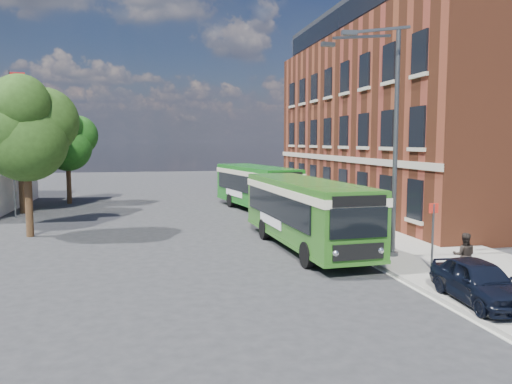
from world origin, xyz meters
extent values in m
plane|color=#2A2A2C|center=(0.00, 0.00, 0.00)|extent=(120.00, 120.00, 0.00)
cube|color=gray|center=(7.00, 8.00, 0.07)|extent=(6.00, 48.00, 0.15)
cube|color=beige|center=(3.95, 8.00, 0.01)|extent=(0.12, 48.00, 0.01)
cube|color=brown|center=(14.00, 12.00, 6.00)|extent=(12.00, 26.00, 12.00)
cube|color=beige|center=(7.96, 12.00, 3.60)|extent=(0.12, 26.00, 0.35)
cube|color=black|center=(14.00, 12.00, 13.10)|extent=(10.80, 24.80, 2.20)
cube|color=black|center=(8.57, 12.00, 13.10)|extent=(0.08, 24.00, 1.40)
cylinder|color=#3C3F42|center=(-12.50, 13.00, 4.50)|extent=(0.10, 0.10, 9.00)
cube|color=red|center=(-12.05, 13.00, 8.60)|extent=(0.90, 0.02, 0.60)
cylinder|color=#3C3F42|center=(5.20, -2.00, 0.15)|extent=(0.44, 0.44, 0.30)
cylinder|color=#3C3F42|center=(5.20, -2.00, 4.50)|extent=(0.18, 0.18, 9.00)
cube|color=#3C3F42|center=(3.96, -2.60, 8.80)|extent=(2.58, 0.46, 0.37)
cube|color=#3C3F42|center=(3.96, -1.40, 8.80)|extent=(2.58, 0.46, 0.37)
cube|color=#3C3F42|center=(2.73, -3.08, 8.55)|extent=(0.55, 0.22, 0.16)
cube|color=#3C3F42|center=(2.73, -0.92, 8.55)|extent=(0.55, 0.22, 0.16)
cylinder|color=#3C3F42|center=(5.60, -4.20, 1.25)|extent=(0.08, 0.08, 2.50)
cube|color=red|center=(5.60, -4.20, 2.35)|extent=(0.35, 0.04, 0.35)
cube|color=#2B641B|center=(2.38, 0.80, 1.77)|extent=(3.06, 10.49, 2.45)
cube|color=#2B641B|center=(2.38, 0.80, 0.50)|extent=(3.10, 10.53, 0.14)
cube|color=black|center=(1.09, 1.03, 1.90)|extent=(0.55, 8.56, 1.10)
cube|color=black|center=(3.64, 1.17, 1.90)|extent=(0.55, 8.56, 1.10)
cube|color=#EFE7C4|center=(2.38, 0.80, 2.60)|extent=(3.12, 10.55, 0.32)
cube|color=#2B641B|center=(2.38, 0.80, 2.96)|extent=(2.95, 10.38, 0.12)
cube|color=black|center=(2.66, -4.41, 1.95)|extent=(2.15, 0.20, 1.05)
cube|color=black|center=(2.66, -4.42, 2.70)|extent=(2.00, 0.19, 0.38)
cube|color=black|center=(2.66, -4.42, 0.95)|extent=(1.90, 0.18, 0.55)
sphere|color=silver|center=(1.81, -4.44, 0.95)|extent=(0.26, 0.26, 0.26)
sphere|color=silver|center=(3.51, -4.35, 0.95)|extent=(0.26, 0.26, 0.26)
cube|color=black|center=(2.10, 6.01, 2.00)|extent=(2.00, 0.19, 0.90)
cube|color=white|center=(1.04, 1.73, 1.15)|extent=(0.21, 3.20, 0.45)
cylinder|color=black|center=(1.40, -2.64, 0.50)|extent=(0.33, 1.01, 1.00)
cylinder|color=black|center=(3.73, -2.51, 0.50)|extent=(0.33, 1.01, 1.00)
cylinder|color=black|center=(1.08, 3.12, 0.50)|extent=(0.33, 1.01, 1.00)
cylinder|color=black|center=(3.42, 3.25, 0.50)|extent=(0.33, 1.01, 1.00)
cube|color=#166218|center=(2.88, 13.37, 1.77)|extent=(4.19, 9.97, 2.45)
cube|color=#166218|center=(2.88, 13.37, 0.50)|extent=(4.24, 10.02, 0.14)
cube|color=black|center=(1.57, 13.44, 1.90)|extent=(1.49, 7.77, 1.10)
cube|color=black|center=(4.09, 13.89, 1.90)|extent=(1.49, 7.77, 1.10)
cube|color=beige|center=(2.88, 13.37, 2.60)|extent=(4.26, 10.04, 0.32)
cube|color=#166218|center=(2.88, 13.37, 2.96)|extent=(4.07, 9.86, 0.12)
cube|color=black|center=(3.75, 8.58, 1.95)|extent=(2.13, 0.46, 1.05)
cube|color=black|center=(3.75, 8.57, 2.70)|extent=(1.98, 0.44, 0.38)
cube|color=black|center=(3.75, 8.57, 0.95)|extent=(1.88, 0.42, 0.55)
sphere|color=silver|center=(2.91, 8.43, 0.95)|extent=(0.26, 0.26, 0.26)
sphere|color=silver|center=(4.59, 8.74, 0.95)|extent=(0.26, 0.26, 0.26)
cube|color=black|center=(2.01, 18.16, 2.00)|extent=(1.98, 0.44, 0.90)
cube|color=white|center=(1.43, 14.12, 1.15)|extent=(0.61, 3.16, 0.45)
cylinder|color=black|center=(2.27, 10.17, 0.50)|extent=(0.45, 1.03, 1.00)
cylinder|color=black|center=(4.58, 10.59, 0.50)|extent=(0.45, 1.03, 1.00)
cylinder|color=black|center=(1.37, 15.17, 0.50)|extent=(0.45, 1.03, 1.00)
cylinder|color=black|center=(3.67, 15.59, 0.50)|extent=(0.45, 1.03, 1.00)
imported|color=black|center=(4.80, -7.92, 0.77)|extent=(1.77, 3.75, 1.24)
imported|color=black|center=(4.60, -1.50, 1.05)|extent=(0.76, 0.60, 1.81)
imported|color=black|center=(5.99, -5.50, 0.91)|extent=(0.93, 0.87, 1.53)
cylinder|color=#3B2515|center=(-10.18, 6.19, 1.68)|extent=(0.36, 0.36, 3.37)
sphere|color=#254415|center=(-10.18, 6.19, 4.75)|extent=(3.98, 3.98, 3.98)
sphere|color=#254415|center=(-9.41, 6.81, 5.74)|extent=(3.37, 3.37, 3.37)
sphere|color=#254415|center=(-10.87, 5.66, 5.36)|extent=(3.06, 3.06, 3.06)
sphere|color=#254415|center=(-10.18, 5.43, 6.51)|extent=(2.76, 2.76, 2.76)
cylinder|color=#3B2515|center=(-12.55, 15.01, 1.74)|extent=(0.36, 0.36, 3.48)
sphere|color=#274A1A|center=(-12.55, 15.01, 4.91)|extent=(4.12, 4.12, 4.12)
sphere|color=#274A1A|center=(-11.76, 15.64, 5.94)|extent=(3.48, 3.48, 3.48)
sphere|color=#274A1A|center=(-13.27, 14.46, 5.54)|extent=(3.17, 3.17, 3.17)
sphere|color=#274A1A|center=(-12.55, 14.22, 6.73)|extent=(2.85, 2.85, 2.85)
cylinder|color=#3B2515|center=(-10.35, 19.91, 1.52)|extent=(0.36, 0.36, 3.04)
sphere|color=#174612|center=(-10.35, 19.91, 4.29)|extent=(3.60, 3.60, 3.60)
sphere|color=#174612|center=(-9.65, 20.46, 5.19)|extent=(3.04, 3.04, 3.04)
sphere|color=#174612|center=(-10.97, 19.42, 4.84)|extent=(2.77, 2.77, 2.77)
sphere|color=#174612|center=(-10.35, 19.22, 5.88)|extent=(2.49, 2.49, 2.49)
camera|label=1|loc=(-4.28, -20.11, 4.71)|focal=35.00mm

